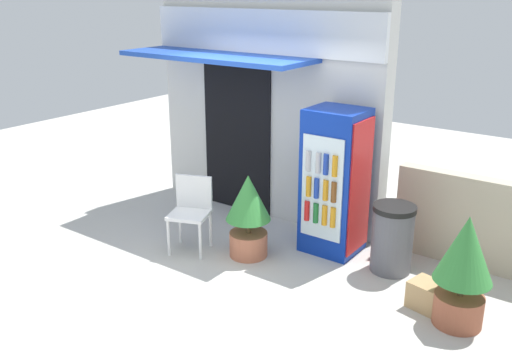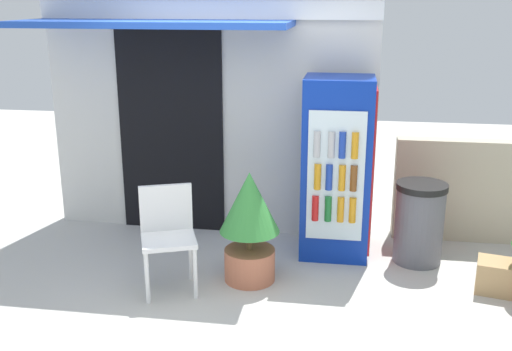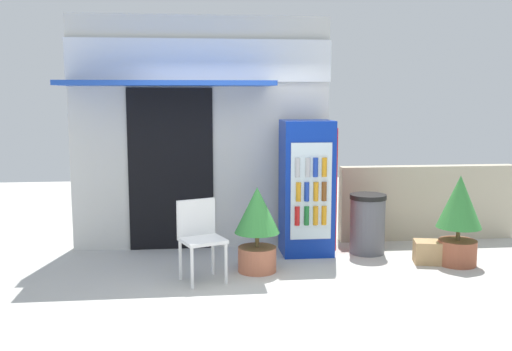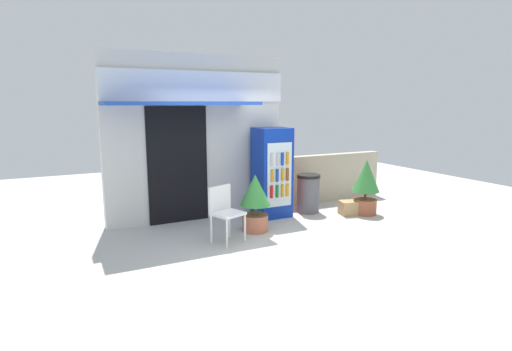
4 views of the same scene
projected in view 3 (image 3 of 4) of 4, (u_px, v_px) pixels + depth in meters
The scene contains 9 objects.
ground at pixel (244, 283), 6.49m from camera, with size 16.00×16.00×0.00m, color beige.
storefront_building at pixel (199, 129), 7.86m from camera, with size 3.45×1.16×3.10m.
drink_cooler at pixel (307, 188), 7.60m from camera, with size 0.67×0.65×1.75m.
plastic_chair at pixel (200, 233), 6.54m from camera, with size 0.57×0.55×0.91m.
potted_plant_near_shop at pixel (257, 224), 6.85m from camera, with size 0.53×0.53×1.01m.
potted_plant_curbside at pixel (459, 215), 7.10m from camera, with size 0.54×0.54×1.11m.
trash_bin at pixel (367, 224), 7.66m from camera, with size 0.48×0.48×0.79m.
stone_boundary_wall at pixel (427, 202), 8.41m from camera, with size 2.55×0.20×1.07m, color #B7AD93.
cardboard_box at pixel (428, 252), 7.24m from camera, with size 0.35×0.29×0.28m, color tan.
Camera 3 is at (-0.54, -6.24, 2.09)m, focal length 40.97 mm.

